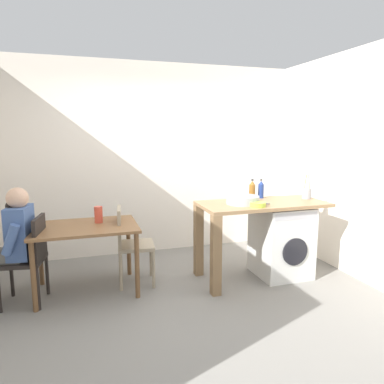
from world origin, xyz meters
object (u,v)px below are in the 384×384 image
at_px(seated_person, 12,240).
at_px(chair_person_seat, 30,255).
at_px(chair_opposite, 129,241).
at_px(washing_machine, 281,241).
at_px(bottle_squat_brown, 261,189).
at_px(vase, 98,215).
at_px(bottle_tall_green, 252,190).
at_px(utensil_crock, 307,193).
at_px(dining_table, 85,234).
at_px(mixing_bowl, 258,204).

bearing_deg(seated_person, chair_person_seat, -90.00).
distance_m(chair_opposite, washing_machine, 1.82).
distance_m(bottle_squat_brown, vase, 1.99).
bearing_deg(seated_person, chair_opposite, -73.99).
height_order(washing_machine, bottle_squat_brown, bottle_squat_brown).
bearing_deg(bottle_tall_green, chair_person_seat, -176.83).
xyz_separation_m(chair_opposite, washing_machine, (1.80, -0.29, -0.08)).
bearing_deg(utensil_crock, washing_machine, -171.90).
xyz_separation_m(dining_table, utensil_crock, (2.64, -0.17, 0.35)).
distance_m(bottle_squat_brown, mixing_bowl, 0.55).
height_order(bottle_squat_brown, mixing_bowl, bottle_squat_brown).
height_order(chair_opposite, mixing_bowl, mixing_bowl).
height_order(bottle_tall_green, mixing_bowl, bottle_tall_green).
bearing_deg(chair_opposite, vase, -90.82).
xyz_separation_m(bottle_tall_green, utensil_crock, (0.64, -0.20, -0.04)).
relative_size(chair_opposite, bottle_squat_brown, 3.76).
height_order(chair_opposite, vase, vase).
bearing_deg(washing_machine, chair_opposite, 170.98).
bearing_deg(chair_person_seat, utensil_crock, -82.11).
relative_size(utensil_crock, vase, 1.64).
bearing_deg(vase, chair_person_seat, -163.10).
bearing_deg(washing_machine, bottle_squat_brown, 119.00).
xyz_separation_m(washing_machine, bottle_tall_green, (-0.28, 0.26, 0.60)).
xyz_separation_m(chair_opposite, seated_person, (-1.18, -0.14, 0.16)).
relative_size(bottle_squat_brown, mixing_bowl, 1.33).
relative_size(washing_machine, mixing_bowl, 4.78).
height_order(chair_person_seat, mixing_bowl, mixing_bowl).
bearing_deg(chair_person_seat, chair_opposite, -71.54).
xyz_separation_m(dining_table, mixing_bowl, (1.84, -0.42, 0.30)).
relative_size(dining_table, mixing_bowl, 6.11).
bearing_deg(mixing_bowl, washing_machine, 24.28).
relative_size(dining_table, seated_person, 0.92).
height_order(seated_person, bottle_tall_green, seated_person).
bearing_deg(mixing_bowl, chair_person_seat, 172.52).
xyz_separation_m(bottle_tall_green, vase, (-1.85, 0.07, -0.20)).
xyz_separation_m(dining_table, chair_opposite, (0.48, 0.06, -0.14)).
bearing_deg(seated_person, bottle_tall_green, -78.53).
distance_m(chair_opposite, seated_person, 1.20).
xyz_separation_m(bottle_tall_green, mixing_bowl, (-0.16, -0.45, -0.08)).
bearing_deg(mixing_bowl, bottle_squat_brown, 58.09).
bearing_deg(vase, chair_opposite, -7.28).
height_order(dining_table, mixing_bowl, mixing_bowl).
distance_m(bottle_tall_green, vase, 1.86).
distance_m(seated_person, vase, 0.89).
xyz_separation_m(mixing_bowl, vase, (-1.69, 0.52, -0.12)).
distance_m(chair_person_seat, utensil_crock, 3.22).
xyz_separation_m(utensil_crock, vase, (-2.49, 0.27, -0.16)).
xyz_separation_m(bottle_squat_brown, utensil_crock, (0.52, -0.22, -0.04)).
bearing_deg(seated_person, mixing_bowl, -88.56).
height_order(washing_machine, vase, vase).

